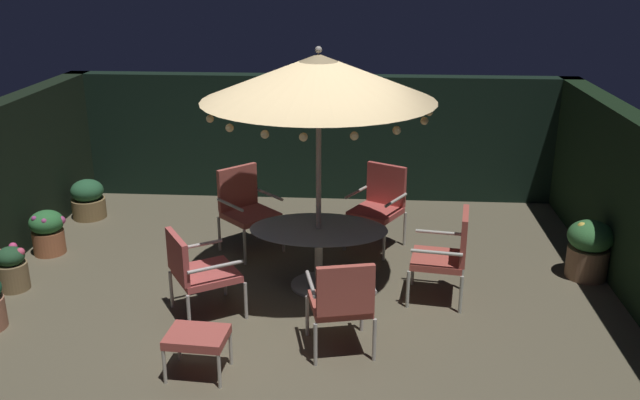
{
  "coord_description": "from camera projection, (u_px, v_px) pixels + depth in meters",
  "views": [
    {
      "loc": [
        0.72,
        -6.45,
        3.45
      ],
      "look_at": [
        0.23,
        0.6,
        0.95
      ],
      "focal_mm": 38.08,
      "sensor_mm": 36.0,
      "label": 1
    }
  ],
  "objects": [
    {
      "name": "ground_plane",
      "position": [
        295.0,
        302.0,
        7.27
      ],
      "size": [
        7.58,
        7.31,
        0.02
      ],
      "primitive_type": "cube",
      "color": "brown"
    },
    {
      "name": "hedge_backdrop_rear",
      "position": [
        318.0,
        137.0,
        10.25
      ],
      "size": [
        7.58,
        0.3,
        1.86
      ],
      "primitive_type": "cube",
      "color": "black",
      "rests_on": "ground_plane"
    },
    {
      "name": "patio_dining_table",
      "position": [
        319.0,
        242.0,
        7.44
      ],
      "size": [
        1.51,
        1.0,
        0.7
      ],
      "color": "#B6B0A4",
      "rests_on": "ground_plane"
    },
    {
      "name": "patio_umbrella",
      "position": [
        319.0,
        78.0,
        6.84
      ],
      "size": [
        2.42,
        2.42,
        2.65
      ],
      "color": "#B7B0A6",
      "rests_on": "ground_plane"
    },
    {
      "name": "patio_chair_north",
      "position": [
        342.0,
        299.0,
        6.13
      ],
      "size": [
        0.68,
        0.68,
        0.96
      ],
      "color": "#B7B1AA",
      "rests_on": "ground_plane"
    },
    {
      "name": "patio_chair_northeast",
      "position": [
        448.0,
        251.0,
        7.13
      ],
      "size": [
        0.66,
        0.66,
        1.01
      ],
      "color": "#B4B6AA",
      "rests_on": "ground_plane"
    },
    {
      "name": "patio_chair_east",
      "position": [
        380.0,
        201.0,
        8.52
      ],
      "size": [
        0.79,
        0.79,
        1.04
      ],
      "color": "#B7B2A6",
      "rests_on": "ground_plane"
    },
    {
      "name": "patio_chair_southeast",
      "position": [
        245.0,
        204.0,
        8.42
      ],
      "size": [
        0.84,
        0.84,
        1.05
      ],
      "color": "#B5B4A9",
      "rests_on": "ground_plane"
    },
    {
      "name": "patio_chair_south",
      "position": [
        197.0,
        268.0,
        6.82
      ],
      "size": [
        0.86,
        0.86,
        0.91
      ],
      "color": "#B6B0AA",
      "rests_on": "ground_plane"
    },
    {
      "name": "ottoman_footrest",
      "position": [
        197.0,
        338.0,
        5.89
      ],
      "size": [
        0.54,
        0.44,
        0.41
      ],
      "color": "#BBB6AA",
      "rests_on": "ground_plane"
    },
    {
      "name": "potted_plant_left_near",
      "position": [
        589.0,
        248.0,
        7.72
      ],
      "size": [
        0.51,
        0.51,
        0.68
      ],
      "color": "#896449",
      "rests_on": "ground_plane"
    },
    {
      "name": "potted_plant_back_left",
      "position": [
        12.0,
        268.0,
        7.47
      ],
      "size": [
        0.33,
        0.33,
        0.51
      ],
      "color": "olive",
      "rests_on": "ground_plane"
    },
    {
      "name": "potted_plant_back_right",
      "position": [
        88.0,
        199.0,
        9.56
      ],
      "size": [
        0.46,
        0.46,
        0.56
      ],
      "color": "olive",
      "rests_on": "ground_plane"
    },
    {
      "name": "potted_plant_front_corner",
      "position": [
        48.0,
        231.0,
        8.38
      ],
      "size": [
        0.43,
        0.42,
        0.56
      ],
      "color": "#B06541",
      "rests_on": "ground_plane"
    }
  ]
}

